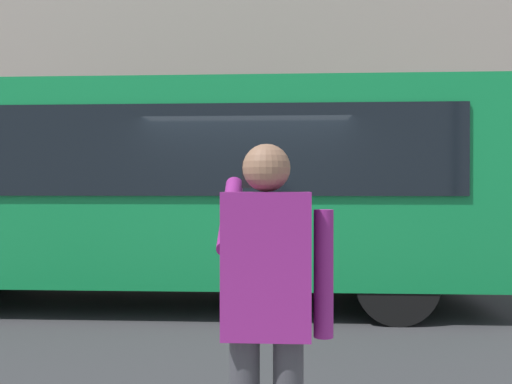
# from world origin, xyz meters

# --- Properties ---
(ground_plane) EXTENTS (60.00, 60.00, 0.00)m
(ground_plane) POSITION_xyz_m (0.00, 0.00, 0.00)
(ground_plane) COLOR #2B2B2D
(building_facade_far) EXTENTS (28.00, 1.55, 12.00)m
(building_facade_far) POSITION_xyz_m (-0.02, -6.80, 5.99)
(building_facade_far) COLOR gray
(building_facade_far) RESTS_ON ground_plane
(red_bus) EXTENTS (9.05, 2.54, 3.08)m
(red_bus) POSITION_xyz_m (1.22, -0.50, 1.68)
(red_bus) COLOR #0F7238
(red_bus) RESTS_ON ground_plane
(pedestrian_photographer) EXTENTS (0.53, 0.52, 1.70)m
(pedestrian_photographer) POSITION_xyz_m (-0.38, 4.72, 1.14)
(pedestrian_photographer) COLOR #2D2D33
(pedestrian_photographer) RESTS_ON sidewalk_curb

